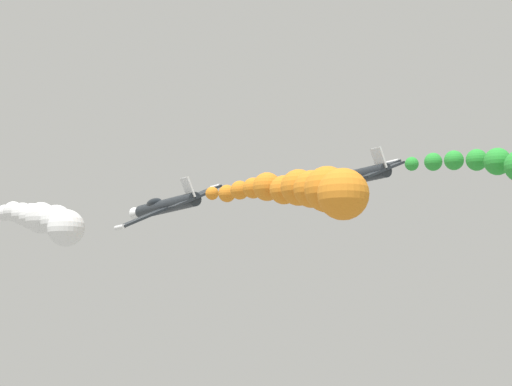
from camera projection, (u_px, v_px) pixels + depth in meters
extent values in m
cylinder|color=white|center=(25.00, 212.00, 76.45)|extent=(0.44, 1.40, 0.44)
sphere|color=white|center=(5.00, 213.00, 67.22)|extent=(1.16, 1.16, 1.16)
sphere|color=white|center=(13.00, 211.00, 65.76)|extent=(1.41, 1.41, 1.41)
sphere|color=white|center=(23.00, 214.00, 64.27)|extent=(1.55, 1.55, 1.55)
sphere|color=white|center=(32.00, 216.00, 62.78)|extent=(1.75, 1.75, 1.75)
sphere|color=white|center=(41.00, 218.00, 61.26)|extent=(2.05, 2.05, 2.05)
sphere|color=white|center=(56.00, 221.00, 59.94)|extent=(2.03, 2.03, 2.03)
sphere|color=white|center=(66.00, 228.00, 58.37)|extent=(2.31, 2.31, 2.31)
cylinder|color=#23282D|center=(167.00, 206.00, 74.16)|extent=(1.46, 9.00, 1.46)
cone|color=white|center=(138.00, 213.00, 78.38)|extent=(1.38, 1.20, 1.38)
cube|color=#23282D|center=(170.00, 206.00, 73.84)|extent=(8.46, 1.90, 3.96)
cylinder|color=white|center=(120.00, 227.00, 71.29)|extent=(0.48, 1.40, 0.48)
cylinder|color=white|center=(216.00, 187.00, 76.38)|extent=(0.48, 1.40, 0.48)
cube|color=#23282D|center=(192.00, 199.00, 70.84)|extent=(3.54, 1.20, 1.73)
cube|color=white|center=(188.00, 188.00, 70.68)|extent=(0.79, 1.10, 1.52)
ellipsoid|color=black|center=(154.00, 203.00, 75.61)|extent=(1.02, 2.20, 0.97)
sphere|color=orange|center=(212.00, 193.00, 68.24)|extent=(0.97, 0.97, 0.97)
sphere|color=orange|center=(227.00, 194.00, 66.43)|extent=(1.23, 1.23, 1.23)
sphere|color=orange|center=(240.00, 190.00, 64.53)|extent=(1.30, 1.30, 1.30)
sphere|color=orange|center=(253.00, 188.00, 62.60)|extent=(1.40, 1.40, 1.40)
sphere|color=orange|center=(267.00, 187.00, 60.65)|extent=(1.85, 1.85, 1.85)
sphere|color=orange|center=(284.00, 190.00, 58.74)|extent=(1.82, 1.82, 1.82)
sphere|color=orange|center=(299.00, 188.00, 56.75)|extent=(2.21, 2.21, 2.21)
sphere|color=orange|center=(312.00, 189.00, 54.63)|extent=(2.20, 2.20, 2.20)
sphere|color=orange|center=(327.00, 189.00, 52.55)|extent=(2.60, 2.60, 2.60)
sphere|color=orange|center=(343.00, 194.00, 50.41)|extent=(2.80, 2.80, 2.80)
cylinder|color=#23282D|center=(348.00, 178.00, 72.59)|extent=(1.43, 9.00, 1.43)
cone|color=white|center=(308.00, 187.00, 76.81)|extent=(1.36, 1.20, 1.36)
cube|color=#23282D|center=(351.00, 179.00, 72.26)|extent=(8.59, 1.90, 3.63)
cylinder|color=white|center=(306.00, 197.00, 69.70)|extent=(0.47, 1.40, 0.47)
cylinder|color=white|center=(393.00, 162.00, 74.82)|extent=(0.47, 1.40, 0.47)
cube|color=#23282D|center=(382.00, 170.00, 69.27)|extent=(3.59, 1.20, 1.60)
cube|color=white|center=(379.00, 158.00, 69.13)|extent=(0.73, 1.10, 1.53)
ellipsoid|color=black|center=(331.00, 176.00, 74.04)|extent=(1.00, 2.20, 0.95)
sphere|color=green|center=(412.00, 164.00, 66.62)|extent=(0.98, 0.98, 0.98)
sphere|color=green|center=(433.00, 162.00, 64.74)|extent=(1.25, 1.25, 1.25)
sphere|color=green|center=(454.00, 160.00, 62.74)|extent=(1.32, 1.32, 1.32)
sphere|color=green|center=(477.00, 160.00, 60.76)|extent=(1.41, 1.41, 1.41)
sphere|color=green|center=(498.00, 161.00, 58.58)|extent=(1.71, 1.71, 1.71)
cone|color=white|center=(506.00, 163.00, 75.01)|extent=(1.29, 1.20, 1.29)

